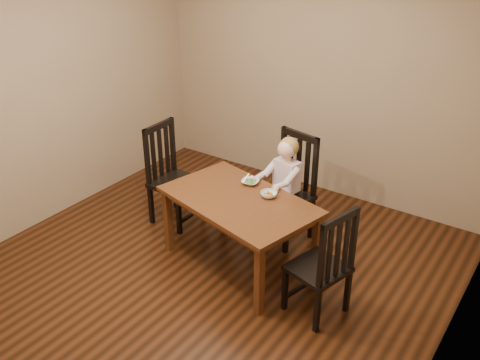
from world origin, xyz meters
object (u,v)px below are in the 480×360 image
Objects in this scene: toddler at (285,178)px; chair_right at (323,265)px; chair_left at (172,176)px; bowl_peas at (250,182)px; bowl_veg at (269,194)px; dining_table at (239,207)px; chair_child at (288,190)px.

chair_right is at bearing 146.63° from toddler.
chair_left is 0.97m from bowl_peas.
chair_right reaches higher than bowl_veg.
dining_table is 9.58× the size of bowl_peas.
chair_child is 7.23× the size of bowl_veg.
bowl_veg is at bearing 109.77° from chair_child.
dining_table is at bearing 92.58° from chair_right.
chair_left is at bearing 91.26° from chair_right.
chair_left is 7.06× the size of bowl_veg.
toddler reaches higher than bowl_peas.
bowl_peas is at bearing 156.81° from bowl_veg.
chair_child reaches higher than toddler.
bowl_peas is at bearing 78.59° from chair_right.
dining_table is at bearing 91.06° from chair_child.
dining_table is 0.96m from chair_right.
chair_right is 1.17m from toddler.
chair_left is at bearing 175.91° from bowl_veg.
chair_right is (0.93, -0.20, -0.13)m from dining_table.
toddler is at bearing 106.42° from chair_left.
chair_left is (-1.15, -0.41, -0.01)m from chair_child.
toddler is 0.38m from bowl_peas.
chair_right is at bearing -25.97° from bowl_peas.
dining_table is 0.28m from bowl_veg.
dining_table is 2.74× the size of toddler.
chair_child is at bearing 57.67° from chair_right.
bowl_veg is at bearing 85.17° from chair_left.
toddler is 3.49× the size of bowl_peas.
chair_child is at bearing 98.44° from bowl_veg.
chair_child is 0.53m from bowl_veg.
chair_right reaches higher than dining_table.
chair_left reaches higher than dining_table.
dining_table is 10.18× the size of bowl_veg.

